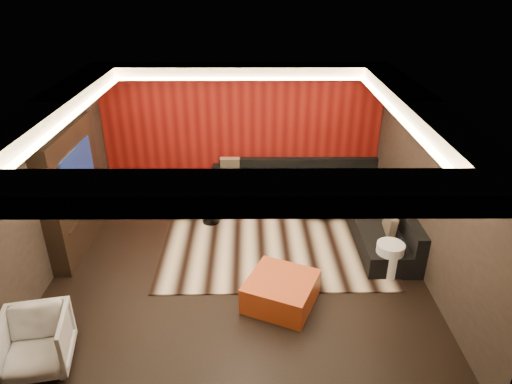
{
  "coord_description": "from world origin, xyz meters",
  "views": [
    {
      "loc": [
        0.27,
        -6.43,
        4.55
      ],
      "look_at": [
        0.3,
        0.6,
        1.05
      ],
      "focal_mm": 32.0,
      "sensor_mm": 36.0,
      "label": 1
    }
  ],
  "objects_px": {
    "sectional_sofa": "(326,199)",
    "white_side_table": "(389,259)",
    "coffee_table": "(322,210)",
    "drum_stool": "(211,213)",
    "armchair": "(35,343)",
    "orange_ottoman": "(281,291)"
  },
  "relations": [
    {
      "from": "orange_ottoman",
      "to": "white_side_table",
      "type": "bearing_deg",
      "value": 22.31
    },
    {
      "from": "coffee_table",
      "to": "drum_stool",
      "type": "height_order",
      "value": "drum_stool"
    },
    {
      "from": "sectional_sofa",
      "to": "white_side_table",
      "type": "bearing_deg",
      "value": -71.37
    },
    {
      "from": "coffee_table",
      "to": "white_side_table",
      "type": "xyz_separation_m",
      "value": [
        0.81,
        -1.94,
        0.16
      ]
    },
    {
      "from": "white_side_table",
      "to": "sectional_sofa",
      "type": "relative_size",
      "value": 0.15
    },
    {
      "from": "orange_ottoman",
      "to": "armchair",
      "type": "height_order",
      "value": "armchair"
    },
    {
      "from": "orange_ottoman",
      "to": "sectional_sofa",
      "type": "xyz_separation_m",
      "value": [
        1.07,
        2.89,
        0.05
      ]
    },
    {
      "from": "coffee_table",
      "to": "orange_ottoman",
      "type": "distance_m",
      "value": 2.85
    },
    {
      "from": "white_side_table",
      "to": "armchair",
      "type": "height_order",
      "value": "armchair"
    },
    {
      "from": "coffee_table",
      "to": "armchair",
      "type": "height_order",
      "value": "armchair"
    },
    {
      "from": "sectional_sofa",
      "to": "orange_ottoman",
      "type": "bearing_deg",
      "value": -110.3
    },
    {
      "from": "coffee_table",
      "to": "orange_ottoman",
      "type": "relative_size",
      "value": 1.24
    },
    {
      "from": "orange_ottoman",
      "to": "armchair",
      "type": "distance_m",
      "value": 3.33
    },
    {
      "from": "armchair",
      "to": "coffee_table",
      "type": "bearing_deg",
      "value": 31.92
    },
    {
      "from": "drum_stool",
      "to": "armchair",
      "type": "relative_size",
      "value": 0.49
    },
    {
      "from": "drum_stool",
      "to": "armchair",
      "type": "distance_m",
      "value": 4.03
    },
    {
      "from": "white_side_table",
      "to": "sectional_sofa",
      "type": "height_order",
      "value": "sectional_sofa"
    },
    {
      "from": "orange_ottoman",
      "to": "armchair",
      "type": "bearing_deg",
      "value": -159.2
    },
    {
      "from": "coffee_table",
      "to": "sectional_sofa",
      "type": "bearing_deg",
      "value": 68.66
    },
    {
      "from": "coffee_table",
      "to": "orange_ottoman",
      "type": "height_order",
      "value": "orange_ottoman"
    },
    {
      "from": "drum_stool",
      "to": "sectional_sofa",
      "type": "xyz_separation_m",
      "value": [
        2.32,
        0.5,
        0.04
      ]
    },
    {
      "from": "white_side_table",
      "to": "sectional_sofa",
      "type": "bearing_deg",
      "value": 108.63
    }
  ]
}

